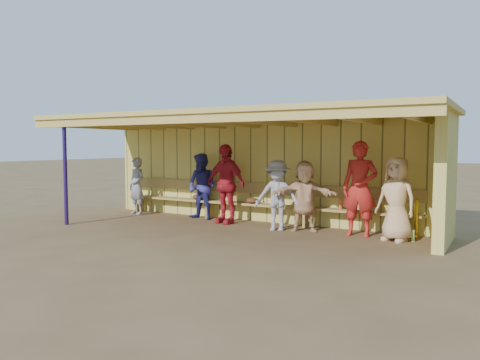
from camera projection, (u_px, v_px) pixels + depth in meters
name	position (u px, v px, depth m)	size (l,w,h in m)	color
ground	(232.00, 229.00, 10.17)	(90.00, 90.00, 0.00)	brown
player_a	(137.00, 186.00, 12.37)	(0.55, 0.36, 1.50)	gray
player_c	(202.00, 186.00, 11.48)	(0.79, 0.61, 1.62)	navy
player_d	(225.00, 184.00, 10.91)	(1.09, 0.45, 1.85)	red
player_e	(277.00, 195.00, 9.99)	(0.97, 0.56, 1.51)	gray
player_f	(304.00, 196.00, 9.86)	(1.40, 0.44, 1.50)	#DDAC7C
player_g	(360.00, 188.00, 9.34)	(0.70, 0.46, 1.92)	red
player_h	(396.00, 199.00, 8.84)	(0.78, 0.51, 1.60)	tan
dugout_structure	(263.00, 151.00, 10.44)	(8.80, 3.20, 2.50)	#D3C25A
bench	(256.00, 200.00, 11.09)	(7.60, 0.34, 0.93)	tan
dugout_equipment	(245.00, 201.00, 11.10)	(5.48, 0.62, 0.80)	gold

